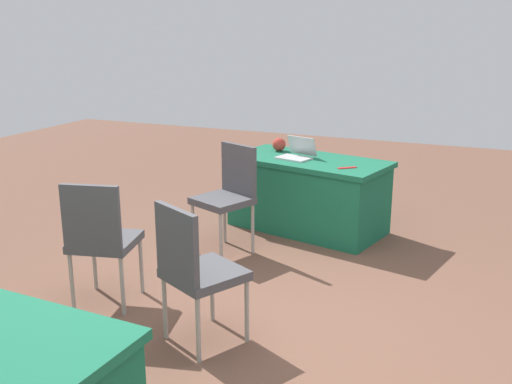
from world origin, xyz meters
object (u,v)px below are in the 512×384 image
table_foreground (308,194)px  chair_tucked_left (101,236)px  chair_tucked_right (228,191)px  laptop_silver (296,154)px  chair_near_front (195,266)px  scissors_red (347,168)px  yarn_ball (279,144)px

table_foreground → chair_tucked_left: chair_tucked_left is taller
chair_tucked_right → laptop_silver: (-0.34, -0.84, 0.20)m
table_foreground → chair_tucked_left: (0.82, 2.22, 0.18)m
chair_near_front → scissors_red: 2.23m
table_foreground → chair_tucked_left: size_ratio=1.75×
scissors_red → chair_tucked_left: bearing=17.7°
table_foreground → chair_near_front: (-0.06, 2.43, 0.17)m
table_foreground → chair_tucked_right: bearing=61.9°
table_foreground → chair_tucked_right: 1.00m
chair_near_front → scissors_red: (-0.39, -2.19, 0.19)m
laptop_silver → scissors_red: bearing=173.9°
chair_near_front → scissors_red: chair_near_front is taller
chair_tucked_right → scissors_red: bearing=-123.5°
table_foreground → scissors_red: 0.63m
table_foreground → yarn_ball: 0.64m
table_foreground → laptop_silver: bearing=10.5°
table_foreground → scissors_red: (-0.45, 0.24, 0.37)m
chair_tucked_right → laptop_silver: bearing=-89.7°
table_foreground → chair_tucked_left: 2.37m
chair_near_front → yarn_ball: chair_near_front is taller
chair_tucked_left → laptop_silver: 2.32m
table_foreground → laptop_silver: size_ratio=4.39×
chair_tucked_left → yarn_ball: size_ratio=6.89×
chair_near_front → laptop_silver: chair_near_front is taller
scissors_red → chair_near_front: bearing=40.3°
chair_near_front → chair_tucked_left: (0.88, -0.21, 0.01)m
table_foreground → yarn_ball: yarn_ball is taller
chair_near_front → chair_tucked_right: bearing=135.2°
chair_near_front → yarn_ball: size_ratio=6.82×
chair_tucked_right → laptop_silver: 0.93m
chair_tucked_right → laptop_silver: chair_tucked_right is taller
chair_tucked_left → laptop_silver: size_ratio=2.50×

